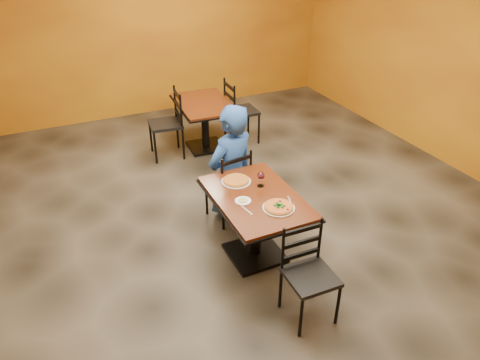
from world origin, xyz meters
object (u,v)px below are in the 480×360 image
wine_glass (261,179)px  chair_main_near (311,277)px  chair_main_far (228,184)px  chair_second_left (165,124)px  chair_second_right (242,111)px  pizza_main (279,207)px  plate_main (279,208)px  table_second (205,115)px  pizza_far (236,180)px  plate_far (236,181)px  side_plate (243,201)px  diner (231,161)px  table_main (256,212)px

wine_glass → chair_main_near: bearing=-93.8°
chair_main_far → wine_glass: bearing=90.0°
wine_glass → chair_second_left: bearing=96.5°
chair_second_right → pizza_main: chair_second_right is taller
wine_glass → plate_main: bearing=-94.2°
table_second → plate_main: bearing=-97.1°
plate_main → pizza_far: size_ratio=1.11×
chair_main_far → pizza_far: (-0.09, -0.44, 0.31)m
chair_main_far → pizza_main: size_ratio=3.25×
chair_second_left → plate_main: bearing=11.0°
pizza_main → pizza_far: 0.64m
pizza_main → plate_far: size_ratio=0.92×
chair_second_left → side_plate: size_ratio=6.33×
side_plate → plate_main: bearing=-44.8°
diner → wine_glass: 0.73m
diner → wine_glass: size_ratio=7.72×
plate_main → chair_main_near: bearing=-93.5°
chair_second_left → chair_second_right: 1.24m
chair_second_right → pizza_far: chair_second_right is taller
table_main → chair_main_far: chair_main_far is taller
table_main → chair_main_near: size_ratio=1.35×
chair_main_near → chair_main_far: 1.74m
chair_second_left → diner: bearing=14.7°
plate_far → pizza_main: bearing=-75.5°
table_second → chair_main_far: bearing=-103.0°
side_plate → table_second: bearing=76.9°
table_main → pizza_far: pizza_far is taller
diner → plate_main: 1.16m
table_main → side_plate: (-0.16, -0.03, 0.20)m
chair_main_near → pizza_main: (0.04, 0.67, 0.32)m
chair_main_near → chair_second_left: (-0.21, 3.61, 0.05)m
chair_second_left → chair_second_right: chair_second_left is taller
diner → chair_second_right: bearing=-137.0°
pizza_main → pizza_far: bearing=104.5°
diner → wine_glass: diner is taller
chair_main_near → pizza_far: bearing=96.9°
pizza_far → side_plate: 0.38m
chair_main_near → diner: diner is taller
table_main → pizza_far: bearing=100.9°
pizza_main → wine_glass: 0.44m
diner → side_plate: size_ratio=8.69×
pizza_main → chair_second_right: bearing=71.4°
plate_main → wine_glass: (0.03, 0.44, 0.08)m
chair_main_far → chair_second_left: size_ratio=0.91×
chair_second_right → diner: bearing=153.4°
table_main → diner: size_ratio=0.88×
chair_second_right → plate_far: bearing=155.7°
pizza_main → wine_glass: bearing=85.8°
chair_main_near → wine_glass: wine_glass is taller
pizza_main → plate_far: (-0.16, 0.62, -0.02)m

